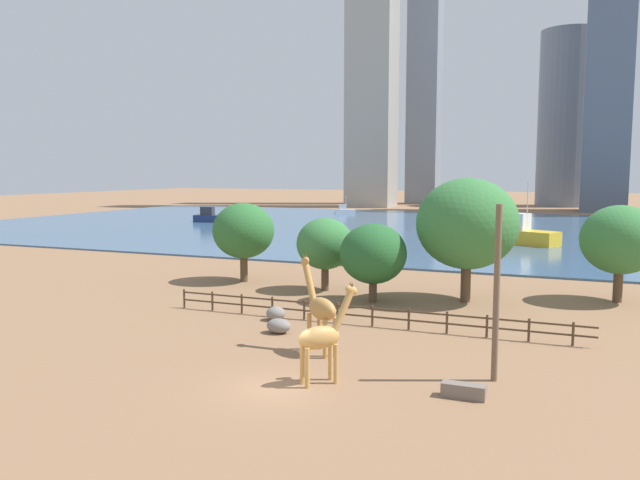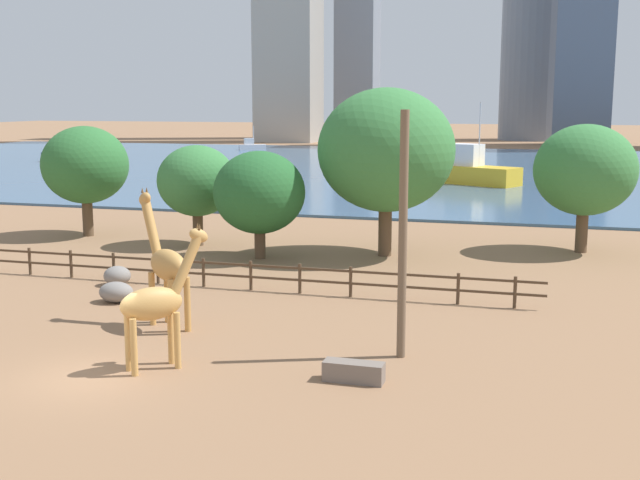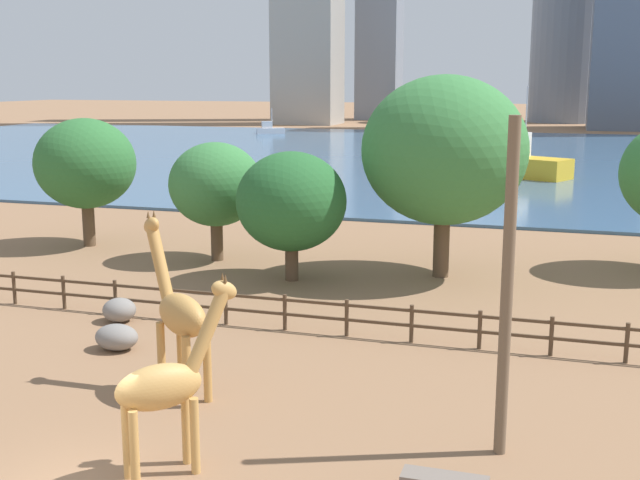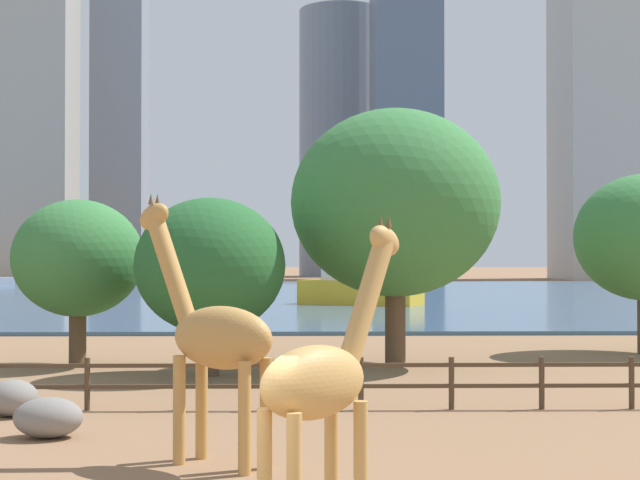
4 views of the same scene
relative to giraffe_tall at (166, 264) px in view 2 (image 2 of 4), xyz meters
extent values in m
plane|color=#8C6647|center=(0.29, 74.32, -2.36)|extent=(400.00, 400.00, 0.00)
cube|color=#3D6084|center=(0.29, 71.32, -2.26)|extent=(180.00, 86.00, 0.20)
cylinder|color=#C18C47|center=(-0.66, 0.09, -1.36)|extent=(0.32, 0.32, 1.99)
cylinder|color=#C18C47|center=(-0.30, 0.59, -1.36)|extent=(0.32, 0.32, 1.99)
cylinder|color=#C18C47|center=(0.60, -0.81, -1.36)|extent=(0.32, 0.32, 1.99)
cylinder|color=#C18C47|center=(0.96, -0.31, -1.36)|extent=(0.32, 0.32, 1.99)
ellipsoid|color=#C18C47|center=(0.15, -0.11, -0.02)|extent=(2.30, 2.00, 1.15)
cylinder|color=#C18C47|center=(-0.88, 0.64, 1.22)|extent=(1.20, 1.00, 2.16)
ellipsoid|color=#C18C47|center=(-1.25, 0.90, 2.23)|extent=(0.89, 0.78, 0.71)
cone|color=brown|center=(-1.30, 0.82, 2.56)|extent=(0.15, 0.15, 0.21)
cone|color=brown|center=(-1.19, 0.97, 2.56)|extent=(0.15, 0.15, 0.21)
cylinder|color=tan|center=(2.02, -3.73, -1.47)|extent=(0.29, 0.29, 1.78)
cylinder|color=tan|center=(2.43, -4.11, -1.47)|extent=(0.29, 0.29, 1.78)
cylinder|color=tan|center=(1.09, -4.74, -1.47)|extent=(0.29, 0.29, 1.78)
cylinder|color=tan|center=(1.49, -5.12, -1.47)|extent=(0.29, 0.29, 1.78)
ellipsoid|color=tan|center=(1.76, -4.42, -0.27)|extent=(1.91, 1.98, 1.03)
cylinder|color=tan|center=(2.55, -3.57, 0.82)|extent=(1.01, 1.05, 1.91)
ellipsoid|color=tan|center=(2.84, -3.26, 1.71)|extent=(0.74, 0.77, 0.65)
cone|color=brown|center=(2.78, -3.20, 2.01)|extent=(0.13, 0.13, 0.19)
cone|color=brown|center=(2.90, -3.31, 2.01)|extent=(0.13, 0.13, 0.19)
cylinder|color=brown|center=(8.86, -1.06, 1.61)|extent=(0.28, 0.28, 7.93)
ellipsoid|color=gray|center=(-5.29, 5.49, -1.92)|extent=(1.21, 1.17, 0.88)
ellipsoid|color=gray|center=(-3.73, 2.73, -1.93)|extent=(1.45, 1.14, 0.85)
cube|color=#72665B|center=(7.95, -3.75, -2.06)|extent=(1.80, 0.60, 0.60)
cylinder|color=#4C3826|center=(-10.46, 6.32, -1.71)|extent=(0.14, 0.14, 1.30)
cylinder|color=#4C3826|center=(-8.20, 6.32, -1.71)|extent=(0.14, 0.14, 1.30)
cylinder|color=#4C3826|center=(-5.95, 6.32, -1.71)|extent=(0.14, 0.14, 1.30)
cylinder|color=#4C3826|center=(-3.69, 6.32, -1.71)|extent=(0.14, 0.14, 1.30)
cylinder|color=#4C3826|center=(-1.44, 6.32, -1.71)|extent=(0.14, 0.14, 1.30)
cylinder|color=#4C3826|center=(0.82, 6.32, -1.71)|extent=(0.14, 0.14, 1.30)
cylinder|color=#4C3826|center=(3.07, 6.32, -1.71)|extent=(0.14, 0.14, 1.30)
cylinder|color=#4C3826|center=(5.33, 6.32, -1.71)|extent=(0.14, 0.14, 1.30)
cylinder|color=#4C3826|center=(7.58, 6.32, -1.71)|extent=(0.14, 0.14, 1.30)
cylinder|color=#4C3826|center=(9.84, 6.32, -1.71)|extent=(0.14, 0.14, 1.30)
cylinder|color=#4C3826|center=(12.09, 6.32, -1.71)|extent=(0.14, 0.14, 1.30)
cube|color=#4C3826|center=(0.29, 6.32, -1.25)|extent=(26.10, 0.08, 0.10)
cube|color=#4C3826|center=(0.29, 6.32, -1.77)|extent=(26.10, 0.08, 0.10)
cylinder|color=brown|center=(-14.00, 16.98, -1.22)|extent=(0.64, 0.64, 2.28)
ellipsoid|color=#2D6B33|center=(-14.00, 16.98, 2.01)|extent=(5.22, 5.22, 4.70)
cylinder|color=brown|center=(14.97, 19.76, -1.19)|extent=(0.65, 0.65, 2.33)
ellipsoid|color=#387A3D|center=(14.97, 19.76, 2.16)|extent=(5.48, 5.48, 4.93)
cylinder|color=brown|center=(-1.30, 13.15, -1.56)|extent=(0.58, 0.58, 1.59)
ellipsoid|color=#26602D|center=(-1.30, 13.15, 1.15)|extent=(4.79, 4.79, 4.31)
cylinder|color=brown|center=(-6.09, 15.81, -1.39)|extent=(0.59, 0.59, 1.94)
ellipsoid|color=#387A3D|center=(-6.09, 15.81, 1.37)|extent=(4.48, 4.48, 4.03)
cylinder|color=brown|center=(4.84, 15.77, -0.98)|extent=(0.71, 0.71, 2.76)
ellipsoid|color=#387A3D|center=(4.84, 15.77, 3.29)|extent=(7.22, 7.22, 6.50)
cube|color=gold|center=(5.92, 53.41, -1.28)|extent=(9.28, 6.74, 1.76)
cube|color=silver|center=(4.94, 53.89, 0.66)|extent=(3.77, 3.29, 2.11)
cylinder|color=silver|center=(6.32, 53.21, 2.68)|extent=(0.16, 0.16, 6.15)
cube|color=silver|center=(-35.05, 99.75, -1.72)|extent=(4.62, 3.53, 0.88)
cube|color=silver|center=(-35.53, 99.48, -0.75)|extent=(1.90, 1.70, 1.06)
cylinder|color=silver|center=(-34.86, 99.85, 0.27)|extent=(0.16, 0.16, 3.09)
cube|color=navy|center=(-49.39, 68.17, -1.52)|extent=(6.65, 3.34, 1.27)
cube|color=#333338|center=(-50.17, 68.03, -0.12)|extent=(2.51, 1.89, 1.52)
cylinder|color=slate|center=(8.57, 153.18, 20.96)|extent=(14.55, 14.55, 46.63)
camera|label=1|loc=(11.94, -29.08, 6.96)|focal=35.00mm
camera|label=2|loc=(13.34, -25.74, 5.81)|focal=45.00mm
camera|label=3|loc=(10.02, -19.16, 6.35)|focal=45.00mm
camera|label=4|loc=(1.58, -17.98, 1.50)|focal=55.00mm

